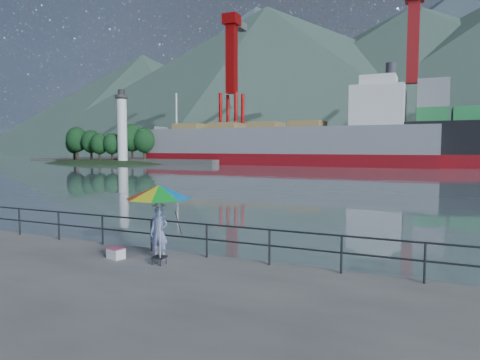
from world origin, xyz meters
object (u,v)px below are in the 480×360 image
(fisherman, at_px, (159,233))
(beach_umbrella, at_px, (159,192))
(bulk_carrier, at_px, (290,143))
(cooler_bag, at_px, (116,254))

(fisherman, distance_m, beach_umbrella, 1.51)
(fisherman, xyz_separation_m, bulk_carrier, (-18.01, 70.00, 3.26))
(fisherman, height_order, cooler_bag, fisherman)
(cooler_bag, bearing_deg, bulk_carrier, 117.72)
(beach_umbrella, xyz_separation_m, bulk_carrier, (-18.48, 70.63, 1.97))
(beach_umbrella, xyz_separation_m, cooler_bag, (-1.67, 0.12, -1.93))
(fisherman, bearing_deg, cooler_bag, -163.62)
(cooler_bag, distance_m, bulk_carrier, 72.59)
(bulk_carrier, bearing_deg, fisherman, -75.57)
(bulk_carrier, bearing_deg, beach_umbrella, -75.34)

